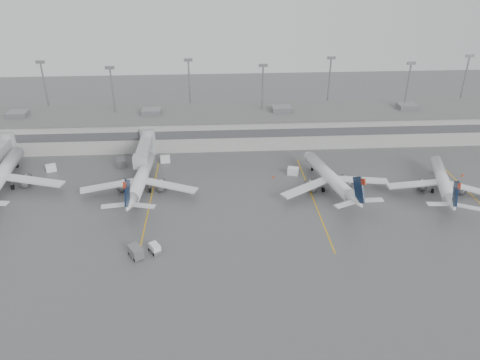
{
  "coord_description": "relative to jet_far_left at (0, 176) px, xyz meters",
  "views": [
    {
      "loc": [
        -3.61,
        -62.73,
        50.01
      ],
      "look_at": [
        1.68,
        24.0,
        5.0
      ],
      "focal_mm": 35.0,
      "sensor_mm": 36.0,
      "label": 1
    }
  ],
  "objects": [
    {
      "name": "ground",
      "position": [
        51.03,
        -32.58,
        -3.21
      ],
      "size": [
        260.0,
        260.0,
        0.0
      ],
      "primitive_type": "plane",
      "color": "#4C4B4E",
      "rests_on": "ground"
    },
    {
      "name": "cone_b",
      "position": [
        32.58,
        2.09,
        -2.89
      ],
      "size": [
        0.4,
        0.4,
        0.63
      ],
      "primitive_type": "cone",
      "color": "#EE3B05",
      "rests_on": "ground"
    },
    {
      "name": "jet_bridge_left",
      "position": [
        -4.47,
        13.14,
        0.66
      ],
      "size": [
        4.0,
        17.2,
        7.0
      ],
      "color": "#96999B",
      "rests_on": "ground"
    },
    {
      "name": "baggage_tug",
      "position": [
        36.4,
        -26.04,
        -2.56
      ],
      "size": [
        2.7,
        3.02,
        1.66
      ],
      "rotation": [
        0.0,
        0.0,
        0.56
      ],
      "color": "white",
      "rests_on": "ground"
    },
    {
      "name": "jet_mid_right",
      "position": [
        73.18,
        -4.74,
        -0.33
      ],
      "size": [
        24.93,
        28.26,
        9.27
      ],
      "rotation": [
        0.0,
        0.0,
        0.22
      ],
      "color": "silver",
      "rests_on": "ground"
    },
    {
      "name": "gse_loader",
      "position": [
        24.51,
        10.29,
        -2.23
      ],
      "size": [
        2.57,
        3.48,
        1.97
      ],
      "primitive_type": "cube",
      "rotation": [
        0.0,
        0.0,
        0.21
      ],
      "color": "slate",
      "rests_on": "ground"
    },
    {
      "name": "jet_far_left",
      "position": [
        0.0,
        0.0,
        0.0
      ],
      "size": [
        28.41,
        31.93,
        10.32
      ],
      "rotation": [
        0.0,
        0.0,
        0.07
      ],
      "color": "silver",
      "rests_on": "ground"
    },
    {
      "name": "terminal",
      "position": [
        51.03,
        25.4,
        0.96
      ],
      "size": [
        152.0,
        17.0,
        9.45
      ],
      "color": "#A2A29D",
      "rests_on": "ground"
    },
    {
      "name": "gse_uld_c",
      "position": [
        66.05,
        3.14,
        -2.32
      ],
      "size": [
        2.9,
        2.35,
        1.78
      ],
      "primitive_type": "cube",
      "rotation": [
        0.0,
        0.0,
        -0.3
      ],
      "color": "white",
      "rests_on": "ground"
    },
    {
      "name": "jet_mid_left",
      "position": [
        31.11,
        -3.01,
        -0.31
      ],
      "size": [
        25.66,
        28.83,
        9.32
      ],
      "rotation": [
        0.0,
        0.0,
        -0.06
      ],
      "color": "silver",
      "rests_on": "ground"
    },
    {
      "name": "gse_uld_b",
      "position": [
        35.19,
        11.97,
        -2.38
      ],
      "size": [
        2.48,
        1.77,
        1.66
      ],
      "primitive_type": "cube",
      "rotation": [
        0.0,
        0.0,
        0.09
      ],
      "color": "white",
      "rests_on": "ground"
    },
    {
      "name": "jet_bridge_right",
      "position": [
        30.53,
        13.14,
        0.66
      ],
      "size": [
        4.0,
        17.2,
        7.0
      ],
      "color": "#96999B",
      "rests_on": "ground"
    },
    {
      "name": "baggage_cart",
      "position": [
        33.2,
        -27.24,
        -2.15
      ],
      "size": [
        3.22,
        3.64,
        2.04
      ],
      "rotation": [
        0.0,
        0.0,
        0.56
      ],
      "color": "slate",
      "rests_on": "ground"
    },
    {
      "name": "stand_markings",
      "position": [
        51.03,
        -8.58,
        -3.2
      ],
      "size": [
        105.25,
        40.0,
        0.01
      ],
      "color": "#E5A30D",
      "rests_on": "ground"
    },
    {
      "name": "jet_far_right",
      "position": [
        97.33,
        -7.64,
        -0.48
      ],
      "size": [
        23.34,
        26.53,
        8.8
      ],
      "rotation": [
        0.0,
        0.0,
        -0.28
      ],
      "color": "silver",
      "rests_on": "ground"
    },
    {
      "name": "cone_c",
      "position": [
        61.24,
        1.69,
        -2.87
      ],
      "size": [
        0.42,
        0.42,
        0.68
      ],
      "primitive_type": "cone",
      "color": "#EE3B05",
      "rests_on": "ground"
    },
    {
      "name": "gse_uld_a",
      "position": [
        8.08,
        8.59,
        -2.39
      ],
      "size": [
        2.73,
        2.3,
        1.64
      ],
      "primitive_type": "cube",
      "rotation": [
        0.0,
        0.0,
        0.38
      ],
      "color": "white",
      "rests_on": "ground"
    },
    {
      "name": "cone_d",
      "position": [
        105.9,
        -0.19,
        -2.83
      ],
      "size": [
        0.47,
        0.47,
        0.75
      ],
      "primitive_type": "cone",
      "color": "#EE3B05",
      "rests_on": "ground"
    },
    {
      "name": "light_masts",
      "position": [
        51.03,
        31.17,
        8.82
      ],
      "size": [
        142.4,
        8.0,
        20.6
      ],
      "color": "gray",
      "rests_on": "ground"
    }
  ]
}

